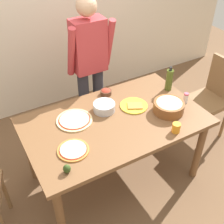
{
  "coord_description": "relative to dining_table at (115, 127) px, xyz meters",
  "views": [
    {
      "loc": [
        -0.98,
        -1.67,
        2.36
      ],
      "look_at": [
        0.0,
        0.05,
        0.81
      ],
      "focal_mm": 45.55,
      "sensor_mm": 36.0,
      "label": 1
    }
  ],
  "objects": [
    {
      "name": "olive_oil_bottle",
      "position": [
        0.71,
        0.15,
        0.2
      ],
      "size": [
        0.07,
        0.07,
        0.26
      ],
      "color": "#47561E",
      "rests_on": "dining_table"
    },
    {
      "name": "person_cook",
      "position": [
        0.13,
        0.76,
        0.27
      ],
      "size": [
        0.49,
        0.25,
        1.62
      ],
      "color": "#2D2D38",
      "rests_on": "ground"
    },
    {
      "name": "small_sauce_bowl",
      "position": [
        0.12,
        0.38,
        0.12
      ],
      "size": [
        0.11,
        0.11,
        0.06
      ],
      "color": "#4C2D1E",
      "rests_on": "dining_table"
    },
    {
      "name": "ground",
      "position": [
        0.0,
        0.0,
        -0.67
      ],
      "size": [
        8.0,
        8.0,
        0.0
      ],
      "primitive_type": "plane",
      "color": "brown"
    },
    {
      "name": "salt_shaker",
      "position": [
        0.71,
        -0.11,
        0.14
      ],
      "size": [
        0.04,
        0.04,
        0.11
      ],
      "color": "white",
      "rests_on": "dining_table"
    },
    {
      "name": "mixing_bowl_steel",
      "position": [
        -0.02,
        0.16,
        0.13
      ],
      "size": [
        0.2,
        0.2,
        0.08
      ],
      "color": "#B7B7BC",
      "rests_on": "dining_table"
    },
    {
      "name": "avocado",
      "position": [
        -0.6,
        -0.35,
        0.13
      ],
      "size": [
        0.06,
        0.06,
        0.07
      ],
      "primitive_type": "ellipsoid",
      "color": "#2D4219",
      "rests_on": "dining_table"
    },
    {
      "name": "plate_with_slice",
      "position": [
        0.25,
        0.08,
        0.1
      ],
      "size": [
        0.26,
        0.26,
        0.02
      ],
      "color": "gold",
      "rests_on": "dining_table"
    },
    {
      "name": "cup_orange",
      "position": [
        0.36,
        -0.39,
        0.13
      ],
      "size": [
        0.07,
        0.07,
        0.08
      ],
      "primitive_type": "cylinder",
      "color": "orange",
      "rests_on": "dining_table"
    },
    {
      "name": "popcorn_bowl",
      "position": [
        0.48,
        -0.14,
        0.15
      ],
      "size": [
        0.28,
        0.28,
        0.11
      ],
      "color": "brown",
      "rests_on": "dining_table"
    },
    {
      "name": "pizza_raw_on_board",
      "position": [
        -0.32,
        0.16,
        0.1
      ],
      "size": [
        0.32,
        0.32,
        0.02
      ],
      "color": "beige",
      "rests_on": "dining_table"
    },
    {
      "name": "pizza_cooked_on_tray",
      "position": [
        -0.47,
        -0.17,
        0.1
      ],
      "size": [
        0.25,
        0.25,
        0.02
      ],
      "color": "#C67A33",
      "rests_on": "dining_table"
    },
    {
      "name": "dining_table",
      "position": [
        0.0,
        0.0,
        0.0
      ],
      "size": [
        1.6,
        0.96,
        0.76
      ],
      "color": "brown",
      "rests_on": "ground"
    },
    {
      "name": "wall_back",
      "position": [
        0.0,
        1.6,
        0.63
      ],
      "size": [
        5.6,
        0.1,
        2.6
      ],
      "primitive_type": "cube",
      "color": "beige",
      "rests_on": "ground"
    },
    {
      "name": "chair_wooden_right",
      "position": [
        1.32,
        0.06,
        -0.13
      ],
      "size": [
        0.41,
        0.41,
        0.95
      ],
      "color": "brown",
      "rests_on": "ground"
    }
  ]
}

